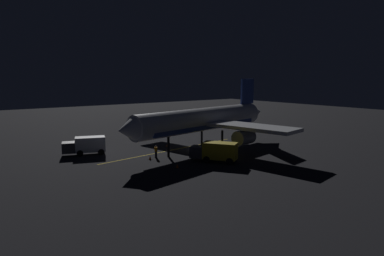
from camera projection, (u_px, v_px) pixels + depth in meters
name	position (u px, v px, depth m)	size (l,w,h in m)	color
ground_plane	(202.00, 150.00, 54.85)	(180.00, 180.00, 0.20)	black
apron_guide_stripe	(173.00, 150.00, 54.22)	(0.24, 26.40, 0.01)	gold
airliner	(205.00, 120.00, 54.60)	(30.08, 32.83, 10.87)	white
baggage_truck	(86.00, 146.00, 50.71)	(3.95, 6.32, 2.58)	silver
catering_truck	(216.00, 152.00, 46.34)	(6.28, 5.16, 2.65)	gold
ground_crew_worker	(156.00, 151.00, 48.85)	(0.40, 0.40, 1.74)	black
traffic_cone_near_left	(167.00, 145.00, 56.49)	(0.50, 0.50, 0.55)	#EA590F
traffic_cone_near_right	(150.00, 158.00, 47.77)	(0.50, 0.50, 0.55)	#EA590F
traffic_cone_under_wing	(177.00, 166.00, 43.32)	(0.50, 0.50, 0.55)	#EA590F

